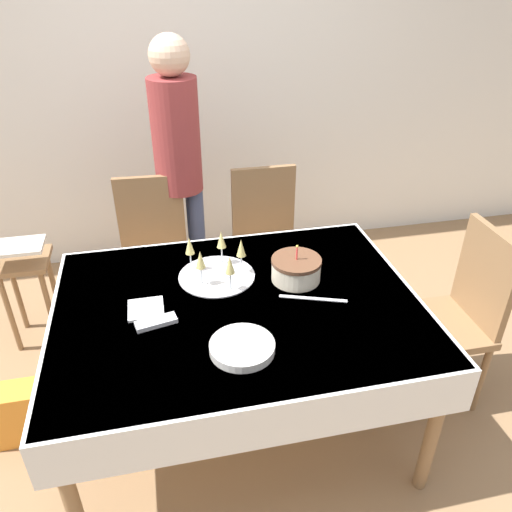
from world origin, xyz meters
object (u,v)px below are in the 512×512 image
(dining_chair_far_right, at_px, (267,239))
(high_chair, at_px, (24,273))
(person_standing, at_px, (178,156))
(champagne_tray, at_px, (217,264))
(dining_chair_right_end, at_px, (458,310))
(birthday_cake, at_px, (296,269))
(plate_stack_main, at_px, (242,347))
(gift_bag, at_px, (13,414))
(dining_chair_far_left, at_px, (154,251))

(dining_chair_far_right, xyz_separation_m, high_chair, (-1.45, -0.01, -0.05))
(person_standing, bearing_deg, champagne_tray, -84.17)
(dining_chair_right_end, xyz_separation_m, birthday_cake, (-0.82, 0.13, 0.28))
(champagne_tray, distance_m, plate_stack_main, 0.54)
(champagne_tray, bearing_deg, gift_bag, -175.03)
(person_standing, xyz_separation_m, gift_bag, (-0.94, -0.98, -0.89))
(champagne_tray, xyz_separation_m, plate_stack_main, (0.02, -0.54, -0.05))
(champagne_tray, bearing_deg, high_chair, 146.75)
(champagne_tray, bearing_deg, birthday_cake, -16.16)
(dining_chair_far_right, bearing_deg, gift_bag, -151.58)
(dining_chair_far_left, relative_size, person_standing, 0.56)
(dining_chair_far_right, relative_size, champagne_tray, 2.67)
(dining_chair_far_left, height_order, dining_chair_far_right, same)
(dining_chair_far_left, bearing_deg, plate_stack_main, -75.95)
(dining_chair_right_end, height_order, birthday_cake, dining_chair_right_end)
(dining_chair_far_left, xyz_separation_m, dining_chair_right_end, (1.46, -0.92, 0.00))
(person_standing, bearing_deg, dining_chair_far_right, -21.79)
(champagne_tray, xyz_separation_m, high_chair, (-1.04, 0.68, -0.34))
(plate_stack_main, bearing_deg, birthday_cake, 51.95)
(champagne_tray, distance_m, high_chair, 1.29)
(dining_chair_far_left, relative_size, plate_stack_main, 3.81)
(dining_chair_far_left, xyz_separation_m, plate_stack_main, (0.31, -1.23, 0.24))
(gift_bag, bearing_deg, high_chair, 90.32)
(dining_chair_far_right, distance_m, plate_stack_main, 1.31)
(person_standing, distance_m, gift_bag, 1.62)
(dining_chair_far_left, distance_m, dining_chair_right_end, 1.73)
(high_chair, relative_size, gift_bag, 2.28)
(dining_chair_far_left, distance_m, person_standing, 0.58)
(gift_bag, bearing_deg, plate_stack_main, -23.03)
(dining_chair_far_right, height_order, plate_stack_main, dining_chair_far_right)
(person_standing, bearing_deg, birthday_cake, -65.78)
(dining_chair_right_end, distance_m, plate_stack_main, 1.22)
(person_standing, relative_size, gift_bag, 5.52)
(birthday_cake, relative_size, champagne_tray, 0.64)
(plate_stack_main, bearing_deg, high_chair, 130.93)
(birthday_cake, relative_size, gift_bag, 0.75)
(dining_chair_far_left, distance_m, champagne_tray, 0.80)
(dining_chair_far_left, distance_m, high_chair, 0.75)
(dining_chair_far_left, relative_size, dining_chair_right_end, 1.00)
(champagne_tray, relative_size, high_chair, 0.51)
(dining_chair_right_end, distance_m, person_standing, 1.77)
(dining_chair_far_left, xyz_separation_m, champagne_tray, (0.29, -0.69, 0.29))
(dining_chair_far_right, relative_size, plate_stack_main, 3.81)
(high_chair, bearing_deg, person_standing, 12.55)
(dining_chair_right_end, bearing_deg, person_standing, 138.45)
(birthday_cake, distance_m, gift_bag, 1.54)
(dining_chair_far_right, bearing_deg, plate_stack_main, -107.73)
(dining_chair_far_right, relative_size, high_chair, 1.36)
(high_chair, bearing_deg, dining_chair_right_end, -22.37)
(dining_chair_right_end, bearing_deg, birthday_cake, 171.21)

